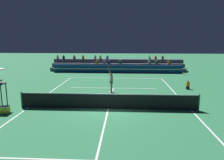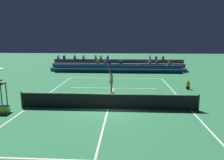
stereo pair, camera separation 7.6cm
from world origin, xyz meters
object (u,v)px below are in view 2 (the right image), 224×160
(tennis_ball, at_px, (88,95))
(equipment_cooler, at_px, (5,109))
(ball_kid_courtside, at_px, (188,86))
(tennis_player, at_px, (111,82))

(tennis_ball, xyz_separation_m, equipment_cooler, (-4.54, -4.71, 0.19))
(ball_kid_courtside, relative_size, tennis_ball, 12.43)
(tennis_ball, bearing_deg, ball_kid_courtside, 17.71)
(ball_kid_courtside, height_order, equipment_cooler, ball_kid_courtside)
(tennis_ball, bearing_deg, tennis_player, 30.58)
(ball_kid_courtside, relative_size, equipment_cooler, 1.69)
(ball_kid_courtside, bearing_deg, equipment_cooler, -150.71)
(ball_kid_courtside, xyz_separation_m, tennis_player, (-7.11, -1.76, 0.65))
(tennis_player, bearing_deg, tennis_ball, -149.42)
(ball_kid_courtside, height_order, tennis_ball, ball_kid_courtside)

